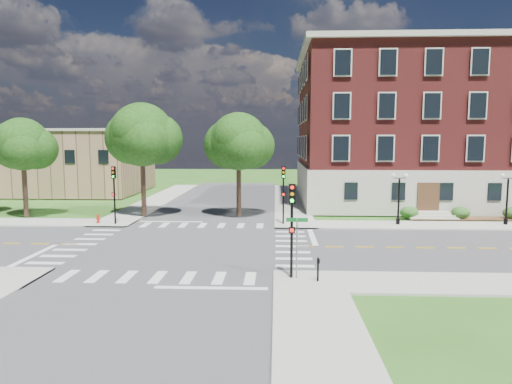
{
  "coord_description": "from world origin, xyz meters",
  "views": [
    {
      "loc": [
        6.1,
        -29.9,
        7.1
      ],
      "look_at": [
        4.61,
        4.01,
        3.2
      ],
      "focal_mm": 32.0,
      "sensor_mm": 36.0,
      "label": 1
    }
  ],
  "objects_px": {
    "traffic_signal_ne": "(283,187)",
    "push_button_post": "(318,268)",
    "traffic_signal_nw": "(114,187)",
    "fire_hydrant": "(98,219)",
    "traffic_signal_se": "(292,218)",
    "twin_lamp_west": "(399,196)",
    "street_sign_pole": "(297,236)",
    "twin_lamp_east": "(507,196)"
  },
  "relations": [
    {
      "from": "push_button_post",
      "to": "twin_lamp_west",
      "type": "bearing_deg",
      "value": 62.9
    },
    {
      "from": "twin_lamp_east",
      "to": "street_sign_pole",
      "type": "height_order",
      "value": "twin_lamp_east"
    },
    {
      "from": "twin_lamp_east",
      "to": "push_button_post",
      "type": "bearing_deg",
      "value": -136.59
    },
    {
      "from": "street_sign_pole",
      "to": "twin_lamp_east",
      "type": "bearing_deg",
      "value": 40.87
    },
    {
      "from": "street_sign_pole",
      "to": "fire_hydrant",
      "type": "bearing_deg",
      "value": 137.44
    },
    {
      "from": "street_sign_pole",
      "to": "push_button_post",
      "type": "relative_size",
      "value": 2.58
    },
    {
      "from": "twin_lamp_west",
      "to": "twin_lamp_east",
      "type": "distance_m",
      "value": 8.91
    },
    {
      "from": "twin_lamp_east",
      "to": "traffic_signal_se",
      "type": "bearing_deg",
      "value": -139.68
    },
    {
      "from": "traffic_signal_se",
      "to": "street_sign_pole",
      "type": "height_order",
      "value": "traffic_signal_se"
    },
    {
      "from": "push_button_post",
      "to": "traffic_signal_se",
      "type": "bearing_deg",
      "value": 157.07
    },
    {
      "from": "traffic_signal_nw",
      "to": "push_button_post",
      "type": "relative_size",
      "value": 4.0
    },
    {
      "from": "push_button_post",
      "to": "twin_lamp_east",
      "type": "bearing_deg",
      "value": 43.41
    },
    {
      "from": "traffic_signal_nw",
      "to": "street_sign_pole",
      "type": "relative_size",
      "value": 1.55
    },
    {
      "from": "twin_lamp_west",
      "to": "push_button_post",
      "type": "distance_m",
      "value": 17.73
    },
    {
      "from": "traffic_signal_ne",
      "to": "street_sign_pole",
      "type": "distance_m",
      "value": 15.09
    },
    {
      "from": "fire_hydrant",
      "to": "traffic_signal_nw",
      "type": "bearing_deg",
      "value": -11.9
    },
    {
      "from": "twin_lamp_east",
      "to": "twin_lamp_west",
      "type": "bearing_deg",
      "value": -177.96
    },
    {
      "from": "twin_lamp_east",
      "to": "push_button_post",
      "type": "distance_m",
      "value": 23.39
    },
    {
      "from": "twin_lamp_west",
      "to": "push_button_post",
      "type": "bearing_deg",
      "value": -117.1
    },
    {
      "from": "twin_lamp_west",
      "to": "fire_hydrant",
      "type": "relative_size",
      "value": 5.64
    },
    {
      "from": "traffic_signal_ne",
      "to": "traffic_signal_nw",
      "type": "xyz_separation_m",
      "value": [
        -14.0,
        -0.68,
        0.0
      ]
    },
    {
      "from": "fire_hydrant",
      "to": "street_sign_pole",
      "type": "bearing_deg",
      "value": -42.56
    },
    {
      "from": "push_button_post",
      "to": "fire_hydrant",
      "type": "bearing_deg",
      "value": 138.31
    },
    {
      "from": "street_sign_pole",
      "to": "push_button_post",
      "type": "bearing_deg",
      "value": -24.78
    },
    {
      "from": "twin_lamp_west",
      "to": "street_sign_pole",
      "type": "height_order",
      "value": "twin_lamp_west"
    },
    {
      "from": "traffic_signal_nw",
      "to": "twin_lamp_east",
      "type": "height_order",
      "value": "traffic_signal_nw"
    },
    {
      "from": "street_sign_pole",
      "to": "fire_hydrant",
      "type": "relative_size",
      "value": 4.13
    },
    {
      "from": "traffic_signal_nw",
      "to": "twin_lamp_west",
      "type": "xyz_separation_m",
      "value": [
        23.52,
        0.86,
        -0.66
      ]
    },
    {
      "from": "traffic_signal_se",
      "to": "twin_lamp_west",
      "type": "distance_m",
      "value": 17.82
    },
    {
      "from": "traffic_signal_ne",
      "to": "street_sign_pole",
      "type": "bearing_deg",
      "value": -88.3
    },
    {
      "from": "street_sign_pole",
      "to": "traffic_signal_se",
      "type": "bearing_deg",
      "value": 164.74
    },
    {
      "from": "twin_lamp_east",
      "to": "street_sign_pole",
      "type": "distance_m",
      "value": 23.77
    },
    {
      "from": "traffic_signal_se",
      "to": "twin_lamp_west",
      "type": "relative_size",
      "value": 1.13
    },
    {
      "from": "twin_lamp_west",
      "to": "fire_hydrant",
      "type": "height_order",
      "value": "twin_lamp_west"
    },
    {
      "from": "traffic_signal_nw",
      "to": "fire_hydrant",
      "type": "relative_size",
      "value": 6.4
    },
    {
      "from": "traffic_signal_ne",
      "to": "push_button_post",
      "type": "relative_size",
      "value": 4.0
    },
    {
      "from": "traffic_signal_ne",
      "to": "traffic_signal_se",
      "type": "bearing_deg",
      "value": -89.31
    },
    {
      "from": "twin_lamp_west",
      "to": "twin_lamp_east",
      "type": "height_order",
      "value": "same"
    },
    {
      "from": "street_sign_pole",
      "to": "fire_hydrant",
      "type": "xyz_separation_m",
      "value": [
        -16.02,
        14.71,
        -1.84
      ]
    },
    {
      "from": "traffic_signal_se",
      "to": "fire_hydrant",
      "type": "height_order",
      "value": "traffic_signal_se"
    },
    {
      "from": "traffic_signal_ne",
      "to": "push_button_post",
      "type": "xyz_separation_m",
      "value": [
        1.48,
        -15.53,
        -2.39
      ]
    },
    {
      "from": "traffic_signal_se",
      "to": "street_sign_pole",
      "type": "bearing_deg",
      "value": -15.26
    }
  ]
}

